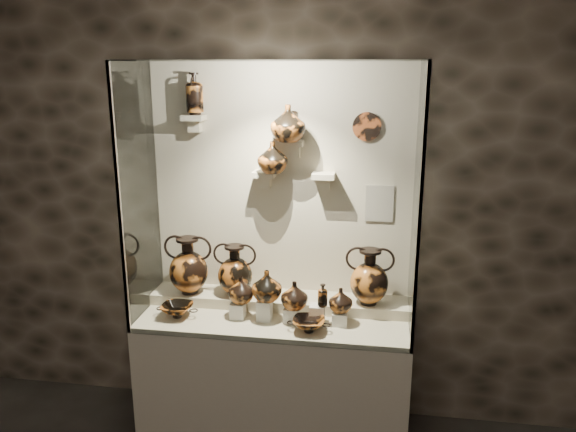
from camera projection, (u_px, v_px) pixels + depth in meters
The scene contains 35 objects.
wall_back at pixel (282, 187), 3.66m from camera, with size 5.00×0.02×3.20m, color black.
plinth at pixel (274, 377), 3.67m from camera, with size 1.70×0.60×0.80m, color beige.
front_tier at pixel (274, 319), 3.56m from camera, with size 1.68×0.58×0.03m, color #B9AC90.
rear_tier at pixel (278, 302), 3.72m from camera, with size 1.70×0.25×0.10m, color #B9AC90.
back_panel at pixel (282, 187), 3.66m from camera, with size 1.70×0.03×1.60m, color beige.
glass_front at pixel (263, 211), 3.07m from camera, with size 1.70×0.01×1.60m, color white.
glass_left at pixel (139, 194), 3.48m from camera, with size 0.01×0.60×1.60m, color white.
glass_right at pixel (417, 204), 3.23m from camera, with size 0.01×0.60×1.60m, color white.
glass_top at pixel (272, 61), 3.15m from camera, with size 1.70×0.60×0.01m, color white.
frame_post_left at pixel (119, 205), 3.20m from camera, with size 0.02×0.02×1.60m, color gray.
frame_post_right at pixel (420, 217), 2.96m from camera, with size 0.02×0.02×1.60m, color gray.
pedestal_a at pixel (238, 310), 3.53m from camera, with size 0.09×0.09×0.10m, color silver.
pedestal_b at pixel (264, 310), 3.50m from camera, with size 0.09×0.09×0.13m, color silver.
pedestal_c at pixel (291, 315), 3.48m from camera, with size 0.09×0.09×0.09m, color silver.
pedestal_d at pixel (317, 314), 3.45m from camera, with size 0.09×0.09×0.12m, color silver.
pedestal_e at pixel (340, 318), 3.44m from camera, with size 0.09×0.09×0.08m, color silver.
bracket_ul at pixel (194, 118), 3.55m from camera, with size 0.14×0.12×0.04m, color beige.
bracket_ca at pixel (264, 174), 3.57m from camera, with size 0.14×0.12×0.04m, color beige.
bracket_cb at pixel (295, 143), 3.49m from camera, with size 0.10×0.12×0.04m, color beige.
bracket_cc at pixel (323, 176), 3.52m from camera, with size 0.14×0.12×0.04m, color beige.
amphora_left at pixel (189, 265), 3.71m from camera, with size 0.31×0.31×0.39m, color #B26222, non-canonical shape.
amphora_mid at pixel (235, 270), 3.68m from camera, with size 0.27×0.27×0.34m, color #A0531C, non-canonical shape.
amphora_right at pixel (369, 277), 3.54m from camera, with size 0.29×0.29×0.36m, color #B26222, non-canonical shape.
jug_a at pixel (241, 290), 3.50m from camera, with size 0.16×0.16×0.17m, color #B26222.
jug_b at pixel (267, 285), 3.46m from camera, with size 0.19×0.19×0.20m, color #A0531C.
jug_c at pixel (294, 295), 3.44m from camera, with size 0.17×0.17×0.18m, color #B26222.
jug_e at pixel (341, 300), 3.42m from camera, with size 0.15×0.15×0.15m, color #B26222.
lekythos_small at pixel (323, 294), 3.40m from camera, with size 0.07×0.07×0.16m, color #A0531C, non-canonical shape.
kylix_left at pixel (177, 309), 3.54m from camera, with size 0.26×0.22×0.10m, color #A0531C, non-canonical shape.
kylix_right at pixel (309, 324), 3.35m from camera, with size 0.25×0.21×0.10m, color #B26222, non-canonical shape.
lekythos_tall at pixel (195, 91), 3.49m from camera, with size 0.12×0.12×0.29m, color #B26222, non-canonical shape.
ovoid_vase_a at pixel (273, 157), 3.49m from camera, with size 0.19×0.19×0.20m, color #A0531C.
ovoid_vase_b at pixel (288, 123), 3.41m from camera, with size 0.22×0.22×0.22m, color #A0531C.
wall_plate at pixel (367, 127), 3.45m from camera, with size 0.18×0.18×0.02m, color #BB5424.
info_placard at pixel (379, 203), 3.56m from camera, with size 0.18×0.01×0.24m, color beige.
Camera 1 is at (0.59, -1.04, 2.37)m, focal length 35.00 mm.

